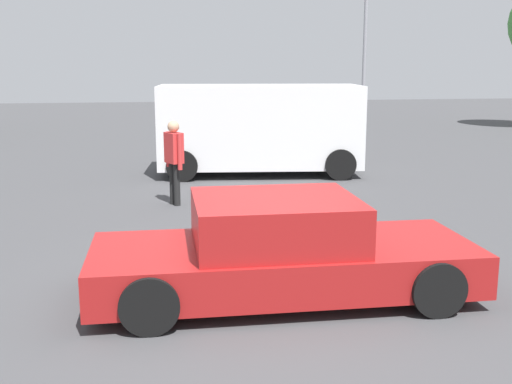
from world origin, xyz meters
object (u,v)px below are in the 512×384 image
dog (349,212)px  light_post_mid (366,16)px  pedestrian (174,155)px  van_white (259,127)px  sedan_foreground (281,252)px

dog → light_post_mid: 13.68m
dog → light_post_mid: (4.44, 12.23, 4.21)m
pedestrian → light_post_mid: (7.34, 9.96, 3.46)m
van_white → sedan_foreground: bearing=88.5°
dog → light_post_mid: bearing=-72.6°
pedestrian → sedan_foreground: bearing=-104.4°
sedan_foreground → pedestrian: pedestrian is taller
sedan_foreground → light_post_mid: 16.98m
pedestrian → dog: bearing=-63.8°
sedan_foreground → light_post_mid: (6.28, 15.29, 3.90)m
van_white → pedestrian: bearing=61.7°
sedan_foreground → pedestrian: (-1.06, 5.33, 0.44)m
dog → van_white: bearing=-46.4°
sedan_foreground → dog: 3.58m
dog → pedestrian: 3.76m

